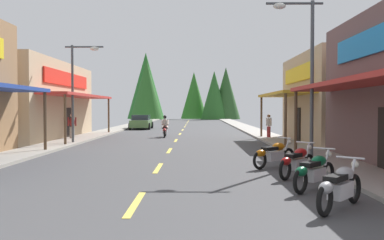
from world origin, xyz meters
The scene contains 17 objects.
ground centered at (0.00, 30.32, -0.05)m, with size 10.75×90.64×0.10m, color #424244.
sidewalk_left centered at (-6.39, 30.32, 0.06)m, with size 2.02×90.64×0.12m, color gray.
sidewalk_right centered at (6.39, 30.32, 0.06)m, with size 2.02×90.64×0.12m, color #9E9991.
centerline_dashes centered at (0.00, 34.49, 0.01)m, with size 0.16×68.10×0.01m.
storefront_left_far centered at (-10.38, 26.29, 2.58)m, with size 7.84×12.77×5.14m.
storefront_right_far centered at (10.46, 23.15, 2.63)m, with size 8.01×9.05×5.26m.
streetlamp_left centered at (-5.42, 22.05, 3.75)m, with size 2.19×0.30×5.67m.
streetlamp_right centered at (5.44, 14.49, 4.05)m, with size 2.19×0.30×6.20m.
motorcycle_parked_right_0 centered at (4.24, 6.84, 0.49)m, with size 1.48×1.68×1.04m.
motorcycle_parked_right_1 centered at (4.30, 8.88, 0.49)m, with size 1.52×1.65×1.04m.
motorcycle_parked_right_2 centered at (4.32, 10.79, 0.49)m, with size 1.47×1.69×1.04m.
motorcycle_parked_right_3 centered at (4.02, 12.81, 0.49)m, with size 1.73×1.41×1.04m.
rider_cruising_lead centered at (-0.93, 27.87, 0.66)m, with size 0.60×2.14×1.57m.
pedestrian_by_shop centered at (-6.80, 25.29, 0.99)m, with size 0.51×0.40×1.71m.
pedestrian_browsing centered at (6.17, 26.21, 0.96)m, with size 0.39×0.53×1.66m.
parked_car_curbside centered at (-4.18, 39.46, 0.69)m, with size 2.09×4.32×1.40m.
treeline_backdrop centered at (-3.22, 77.87, 5.53)m, with size 21.94×12.01×13.03m.
Camera 1 is at (1.32, -1.55, 2.07)m, focal length 38.73 mm.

